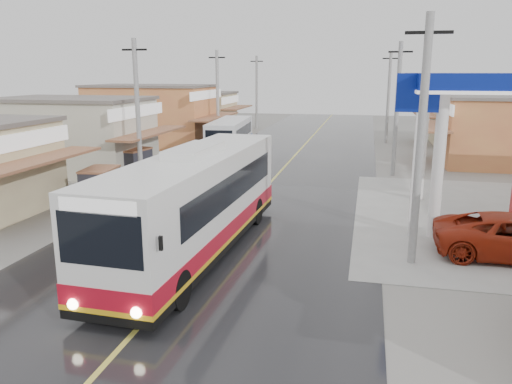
% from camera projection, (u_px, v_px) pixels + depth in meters
% --- Properties ---
extents(ground, '(120.00, 120.00, 0.00)m').
position_uv_depth(ground, '(212.00, 247.00, 18.22)').
color(ground, slate).
rests_on(ground, ground).
extents(road, '(12.00, 90.00, 0.02)m').
position_uv_depth(road, '(281.00, 170.00, 32.45)').
color(road, black).
rests_on(road, ground).
extents(centre_line, '(0.15, 90.00, 0.01)m').
position_uv_depth(centre_line, '(281.00, 170.00, 32.45)').
color(centre_line, '#D8CC4C').
rests_on(centre_line, road).
extents(shopfronts_left, '(11.00, 44.00, 5.20)m').
position_uv_depth(shopfronts_left, '(120.00, 156.00, 38.06)').
color(shopfronts_left, tan).
rests_on(shopfronts_left, ground).
extents(utility_poles_left, '(1.60, 50.00, 8.00)m').
position_uv_depth(utility_poles_left, '(185.00, 164.00, 34.89)').
color(utility_poles_left, gray).
rests_on(utility_poles_left, ground).
extents(utility_poles_right, '(1.60, 36.00, 8.00)m').
position_uv_depth(utility_poles_right, '(393.00, 175.00, 30.97)').
color(utility_poles_right, gray).
rests_on(utility_poles_right, ground).
extents(coach_bus, '(3.19, 12.24, 3.79)m').
position_uv_depth(coach_bus, '(197.00, 202.00, 17.33)').
color(coach_bus, silver).
rests_on(coach_bus, road).
extents(second_bus, '(2.89, 8.34, 2.72)m').
position_uv_depth(second_bus, '(230.00, 137.00, 37.76)').
color(second_bus, silver).
rests_on(second_bus, road).
extents(cyclist, '(1.11, 1.89, 1.93)m').
position_uv_depth(cyclist, '(160.00, 191.00, 24.06)').
color(cyclist, black).
rests_on(cyclist, ground).
extents(tricycle_near, '(1.74, 2.27, 1.74)m').
position_uv_depth(tricycle_near, '(100.00, 183.00, 24.18)').
color(tricycle_near, '#26262D').
rests_on(tricycle_near, ground).
extents(tricycle_far, '(1.77, 2.46, 1.76)m').
position_uv_depth(tricycle_far, '(134.00, 161.00, 30.13)').
color(tricycle_far, '#26262D').
rests_on(tricycle_far, ground).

